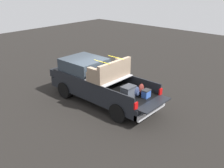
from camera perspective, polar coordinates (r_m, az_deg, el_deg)
name	(u,v)px	position (r m, az deg, el deg)	size (l,w,h in m)	color
ground_plane	(103,102)	(12.25, -2.09, -4.04)	(40.00, 40.00, 0.00)	black
pickup_truck	(97,81)	(12.09, -3.43, 0.67)	(6.05, 2.06, 2.23)	black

